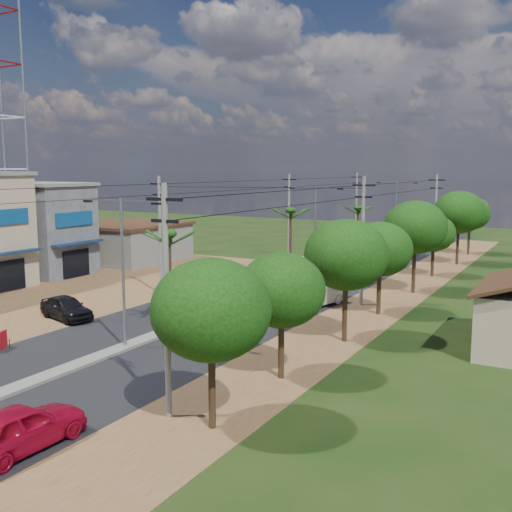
% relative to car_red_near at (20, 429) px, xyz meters
% --- Properties ---
extents(ground, '(160.00, 160.00, 0.00)m').
position_rel_car_red_near_xyz_m(ground, '(-4.84, 10.71, -0.81)').
color(ground, black).
rests_on(ground, ground).
extents(road, '(12.00, 110.00, 0.04)m').
position_rel_car_red_near_xyz_m(road, '(-4.84, 25.71, -0.79)').
color(road, black).
rests_on(road, ground).
extents(median, '(1.00, 90.00, 0.18)m').
position_rel_car_red_near_xyz_m(median, '(-4.84, 28.71, -0.72)').
color(median, '#605E56').
rests_on(median, ground).
extents(dirt_lot_west, '(18.00, 46.00, 0.04)m').
position_rel_car_red_near_xyz_m(dirt_lot_west, '(-19.84, 18.71, -0.79)').
color(dirt_lot_west, brown).
rests_on(dirt_lot_west, ground).
extents(dirt_shoulder_east, '(5.00, 90.00, 0.03)m').
position_rel_car_red_near_xyz_m(dirt_shoulder_east, '(3.66, 25.71, -0.80)').
color(dirt_shoulder_east, brown).
rests_on(dirt_shoulder_east, ground).
extents(shophouse_grey, '(9.00, 6.40, 8.30)m').
position_rel_car_red_near_xyz_m(shophouse_grey, '(-26.82, 24.71, 3.35)').
color(shophouse_grey, '#46494D').
rests_on(shophouse_grey, ground).
extents(low_shed, '(10.40, 10.40, 3.95)m').
position_rel_car_red_near_xyz_m(low_shed, '(-25.84, 34.71, 1.15)').
color(low_shed, '#605E56').
rests_on(low_shed, ground).
extents(tree_east_a, '(4.40, 4.40, 6.37)m').
position_rel_car_red_near_xyz_m(tree_east_a, '(4.66, 4.71, 3.68)').
color(tree_east_a, black).
rests_on(tree_east_a, ground).
extents(tree_east_b, '(4.00, 4.00, 5.83)m').
position_rel_car_red_near_xyz_m(tree_east_b, '(4.46, 10.71, 3.30)').
color(tree_east_b, black).
rests_on(tree_east_b, ground).
extents(tree_east_c, '(4.60, 4.60, 6.83)m').
position_rel_car_red_near_xyz_m(tree_east_c, '(4.86, 17.71, 4.05)').
color(tree_east_c, black).
rests_on(tree_east_c, ground).
extents(tree_east_d, '(4.20, 4.20, 6.13)m').
position_rel_car_red_near_xyz_m(tree_east_d, '(4.56, 24.71, 3.53)').
color(tree_east_d, black).
rests_on(tree_east_d, ground).
extents(tree_east_e, '(4.80, 4.80, 7.14)m').
position_rel_car_red_near_xyz_m(tree_east_e, '(4.76, 32.71, 4.28)').
color(tree_east_e, black).
rests_on(tree_east_e, ground).
extents(tree_east_f, '(3.80, 3.80, 5.52)m').
position_rel_car_red_near_xyz_m(tree_east_f, '(4.36, 40.71, 3.08)').
color(tree_east_f, black).
rests_on(tree_east_f, ground).
extents(tree_east_g, '(5.00, 5.00, 7.38)m').
position_rel_car_red_near_xyz_m(tree_east_g, '(4.96, 48.71, 4.43)').
color(tree_east_g, black).
rests_on(tree_east_g, ground).
extents(tree_east_h, '(4.40, 4.40, 6.52)m').
position_rel_car_red_near_xyz_m(tree_east_h, '(4.66, 56.71, 3.83)').
color(tree_east_h, black).
rests_on(tree_east_h, ground).
extents(palm_median_near, '(2.00, 2.00, 6.15)m').
position_rel_car_red_near_xyz_m(palm_median_near, '(-4.84, 14.71, 4.72)').
color(palm_median_near, black).
rests_on(palm_median_near, ground).
extents(palm_median_mid, '(2.00, 2.00, 6.55)m').
position_rel_car_red_near_xyz_m(palm_median_mid, '(-4.84, 30.71, 5.09)').
color(palm_median_mid, black).
rests_on(palm_median_mid, ground).
extents(palm_median_far, '(2.00, 2.00, 5.85)m').
position_rel_car_red_near_xyz_m(palm_median_far, '(-4.84, 46.71, 4.45)').
color(palm_median_far, black).
rests_on(palm_median_far, ground).
extents(streetlight_near, '(5.10, 0.18, 8.00)m').
position_rel_car_red_near_xyz_m(streetlight_near, '(-4.84, 10.71, 3.97)').
color(streetlight_near, gray).
rests_on(streetlight_near, ground).
extents(streetlight_mid, '(5.10, 0.18, 8.00)m').
position_rel_car_red_near_xyz_m(streetlight_mid, '(-4.84, 35.71, 3.97)').
color(streetlight_mid, gray).
rests_on(streetlight_mid, ground).
extents(streetlight_far, '(5.10, 0.18, 8.00)m').
position_rel_car_red_near_xyz_m(streetlight_far, '(-4.84, 60.71, 3.97)').
color(streetlight_far, gray).
rests_on(streetlight_far, ground).
extents(utility_pole_w_b, '(1.60, 0.24, 9.00)m').
position_rel_car_red_near_xyz_m(utility_pole_w_b, '(-11.84, 22.71, 3.95)').
color(utility_pole_w_b, '#605E56').
rests_on(utility_pole_w_b, ground).
extents(utility_pole_w_c, '(1.60, 0.24, 9.00)m').
position_rel_car_red_near_xyz_m(utility_pole_w_c, '(-11.84, 44.71, 3.95)').
color(utility_pole_w_c, '#605E56').
rests_on(utility_pole_w_c, ground).
extents(utility_pole_w_d, '(1.60, 0.24, 9.00)m').
position_rel_car_red_near_xyz_m(utility_pole_w_d, '(-11.84, 65.71, 3.95)').
color(utility_pole_w_d, '#605E56').
rests_on(utility_pole_w_d, ground).
extents(utility_pole_e_a, '(1.60, 0.24, 9.00)m').
position_rel_car_red_near_xyz_m(utility_pole_e_a, '(2.66, 4.71, 3.95)').
color(utility_pole_e_a, '#605E56').
rests_on(utility_pole_e_a, ground).
extents(utility_pole_e_b, '(1.60, 0.24, 9.00)m').
position_rel_car_red_near_xyz_m(utility_pole_e_b, '(2.66, 26.71, 3.95)').
color(utility_pole_e_b, '#605E56').
rests_on(utility_pole_e_b, ground).
extents(utility_pole_e_c, '(1.60, 0.24, 9.00)m').
position_rel_car_red_near_xyz_m(utility_pole_e_c, '(2.66, 48.71, 3.95)').
color(utility_pole_e_c, '#605E56').
rests_on(utility_pole_e_c, ground).
extents(car_red_near, '(2.09, 4.83, 1.62)m').
position_rel_car_red_near_xyz_m(car_red_near, '(0.00, 0.00, 0.00)').
color(car_red_near, maroon).
rests_on(car_red_near, ground).
extents(car_silver_mid, '(2.73, 4.83, 1.51)m').
position_rel_car_red_near_xyz_m(car_silver_mid, '(0.16, 24.96, -0.06)').
color(car_silver_mid, '#9EA1A6').
rests_on(car_silver_mid, ground).
extents(car_white_far, '(4.05, 6.02, 1.62)m').
position_rel_car_red_near_xyz_m(car_white_far, '(-6.52, 33.67, -0.00)').
color(car_white_far, beige).
rests_on(car_white_far, ground).
extents(car_parked_dark, '(4.70, 2.86, 1.50)m').
position_rel_car_red_near_xyz_m(car_parked_dark, '(-12.34, 13.69, -0.06)').
color(car_parked_dark, black).
rests_on(car_parked_dark, ground).
extents(moto_rider_east, '(1.07, 1.83, 0.91)m').
position_rel_car_red_near_xyz_m(moto_rider_east, '(0.36, 1.25, -0.36)').
color(moto_rider_east, black).
rests_on(moto_rider_east, ground).
extents(moto_rider_west_a, '(1.17, 1.98, 0.99)m').
position_rel_car_red_near_xyz_m(moto_rider_west_a, '(-6.97, 29.78, -0.32)').
color(moto_rider_west_a, black).
rests_on(moto_rider_west_a, ground).
extents(moto_rider_west_b, '(0.63, 1.81, 1.07)m').
position_rel_car_red_near_xyz_m(moto_rider_west_b, '(-7.14, 48.68, -0.28)').
color(moto_rider_west_b, black).
rests_on(moto_rider_west_b, ground).
extents(roadside_sign, '(0.53, 1.14, 1.00)m').
position_rel_car_red_near_xyz_m(roadside_sign, '(-10.34, 7.24, -0.31)').
color(roadside_sign, '#9E0E15').
rests_on(roadside_sign, ground).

